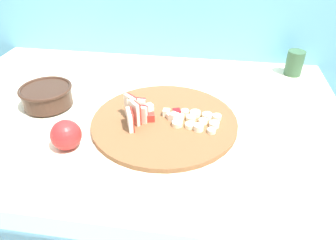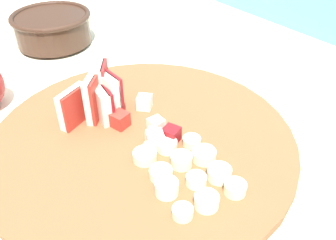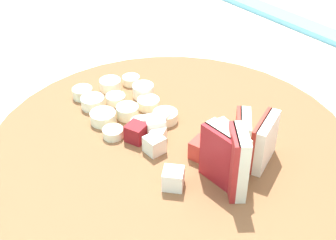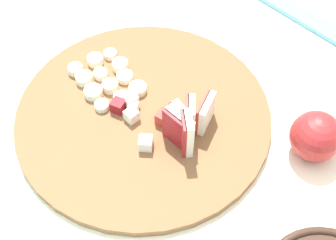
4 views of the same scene
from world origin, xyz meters
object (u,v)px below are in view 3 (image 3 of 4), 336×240
apple_wedge_fan (237,152)px  cutting_board (171,150)px  banana_slice_rows (123,104)px  apple_dice_pile (164,142)px

apple_wedge_fan → cutting_board: bearing=13.4°
banana_slice_rows → apple_wedge_fan: bearing=-173.7°
apple_wedge_fan → apple_dice_pile: 0.08m
apple_wedge_fan → banana_slice_rows: apple_wedge_fan is taller
apple_wedge_fan → banana_slice_rows: bearing=6.3°
apple_dice_pile → banana_slice_rows: apple_dice_pile is taller
banana_slice_rows → cutting_board: bearing=-179.9°
apple_wedge_fan → banana_slice_rows: 0.17m
cutting_board → apple_dice_pile: size_ratio=3.70×
cutting_board → banana_slice_rows: 0.09m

